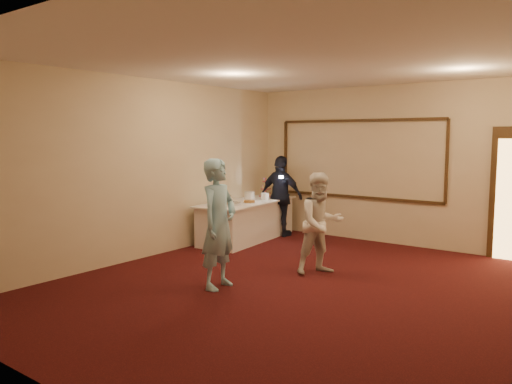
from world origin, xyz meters
The scene contains 13 objects.
floor centered at (0.00, 0.00, 0.00)m, with size 7.00×7.00×0.00m, color black.
room_walls centered at (0.00, 0.00, 2.03)m, with size 6.04×7.04×3.02m.
wall_molding centered at (-0.80, 3.47, 1.60)m, with size 3.45×0.04×1.55m.
buffet_table centered at (-2.53, 2.14, 0.39)m, with size 1.20×2.53×0.77m.
pavlova_tray centered at (-2.41, 1.35, 0.85)m, with size 0.35×0.51×0.18m.
cupcake_stand centered at (-2.68, 2.99, 0.93)m, with size 0.30×0.30×0.43m.
plate_stack_a centered at (-2.55, 2.25, 0.86)m, with size 0.21×0.21×0.17m.
plate_stack_b centered at (-2.34, 2.48, 0.84)m, with size 0.17×0.17×0.14m.
tart centered at (-2.31, 1.94, 0.79)m, with size 0.25×0.25×0.05m.
man centered at (-0.88, -0.60, 0.87)m, with size 0.64×0.42×1.74m, color #94D0EB.
woman centered at (-0.13, 0.84, 0.75)m, with size 0.73×0.57×1.51m, color white.
guest centered at (-2.19, 2.85, 0.83)m, with size 0.97×0.40×1.65m, color black.
camera_flash centered at (-2.02, 2.59, 1.24)m, with size 0.07×0.04×0.05m, color white.
Camera 1 is at (3.46, -5.57, 2.03)m, focal length 35.00 mm.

